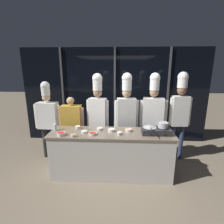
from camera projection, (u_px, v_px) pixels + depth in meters
name	position (u px, v px, depth m)	size (l,w,h in m)	color
ground_plane	(111.00, 173.00, 3.67)	(24.00, 24.00, 0.00)	#7F705B
window_wall_back	(115.00, 96.00, 5.07)	(5.32, 0.09, 2.70)	black
demo_counter	(111.00, 153.00, 3.55)	(2.44, 0.69, 0.92)	beige
portable_stove	(156.00, 131.00, 3.36)	(0.55, 0.32, 0.12)	#28282B
frying_pan	(150.00, 126.00, 3.34)	(0.26, 0.46, 0.05)	#ADAFB5
stock_pot	(163.00, 125.00, 3.32)	(0.22, 0.19, 0.11)	#B7BABF
squeeze_bottle_clear	(55.00, 127.00, 3.52)	(0.06, 0.06, 0.18)	white
prep_bowl_onion	(111.00, 130.00, 3.48)	(0.14, 0.14, 0.06)	silver
prep_bowl_bean_sprouts	(84.00, 132.00, 3.40)	(0.12, 0.12, 0.05)	silver
prep_bowl_chili_flakes	(93.00, 134.00, 3.32)	(0.16, 0.16, 0.04)	silver
prep_bowl_noodles	(78.00, 127.00, 3.64)	(0.11, 0.11, 0.06)	silver
prep_bowl_rice	(119.00, 133.00, 3.31)	(0.09, 0.09, 0.05)	silver
prep_bowl_chicken	(100.00, 129.00, 3.55)	(0.12, 0.12, 0.05)	silver
prep_bowl_shrimp	(128.00, 130.00, 3.48)	(0.13, 0.13, 0.05)	silver
prep_bowl_mushrooms	(73.00, 135.00, 3.21)	(0.10, 0.10, 0.05)	silver
prep_bowl_bell_pepper	(61.00, 134.00, 3.27)	(0.16, 0.16, 0.06)	silver
serving_spoon_slotted	(123.00, 130.00, 3.57)	(0.20, 0.12, 0.02)	olive
serving_spoon_solid	(87.00, 129.00, 3.61)	(0.20, 0.11, 0.02)	olive
chef_head	(48.00, 116.00, 4.10)	(0.62, 0.28, 1.86)	#232326
person_guest	(72.00, 123.00, 4.08)	(0.60, 0.24, 1.51)	#2D3856
chef_sous	(98.00, 110.00, 3.99)	(0.51, 0.27, 2.04)	#232326
chef_line	(126.00, 111.00, 3.95)	(0.54, 0.26, 2.05)	#2D3856
chef_pastry	(153.00, 112.00, 3.99)	(0.62, 0.29, 2.05)	#232326
chef_apprentice	(180.00, 108.00, 3.95)	(0.49, 0.23, 2.07)	#2D3856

